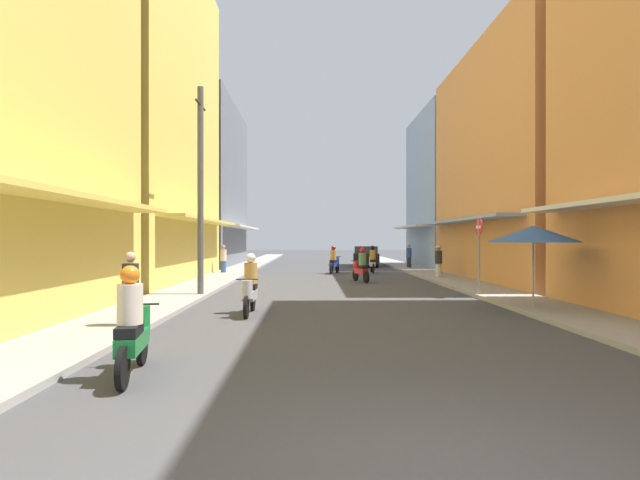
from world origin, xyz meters
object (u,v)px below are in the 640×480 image
(pedestrian_far, at_px, (409,257))
(utility_pole, at_px, (200,190))
(motorbike_red, at_px, (361,267))
(motorbike_green, at_px, (133,327))
(street_sign_no_entry, at_px, (479,246))
(motorbike_silver, at_px, (250,287))
(pedestrian_crossing, at_px, (223,260))
(motorbike_white, at_px, (372,261))
(parked_car, at_px, (366,256))
(pedestrian_foreground, at_px, (439,259))
(pedestrian_midway, at_px, (130,291))
(vendor_umbrella, at_px, (533,234))
(motorbike_blue, at_px, (334,261))

(pedestrian_far, bearing_deg, utility_pole, -124.77)
(motorbike_red, xyz_separation_m, motorbike_green, (-4.77, -14.42, 0.00))
(street_sign_no_entry, bearing_deg, pedestrian_far, 87.09)
(motorbike_silver, bearing_deg, pedestrian_crossing, 103.38)
(motorbike_silver, relative_size, motorbike_white, 1.00)
(parked_car, bearing_deg, pedestrian_foreground, -77.41)
(pedestrian_midway, bearing_deg, motorbike_red, 61.27)
(motorbike_white, xyz_separation_m, pedestrian_midway, (-7.38, -17.04, 0.13))
(motorbike_green, bearing_deg, motorbike_silver, 80.32)
(motorbike_white, height_order, vendor_umbrella, vendor_umbrella)
(motorbike_white, bearing_deg, pedestrian_foreground, -57.34)
(motorbike_silver, bearing_deg, utility_pole, 120.77)
(motorbike_blue, height_order, pedestrian_crossing, pedestrian_crossing)
(motorbike_white, bearing_deg, street_sign_no_entry, -80.01)
(pedestrian_crossing, xyz_separation_m, vendor_umbrella, (10.81, -13.26, 1.27))
(motorbike_red, relative_size, pedestrian_far, 1.07)
(pedestrian_far, distance_m, vendor_umbrella, 17.65)
(parked_car, relative_size, utility_pole, 0.61)
(pedestrian_foreground, bearing_deg, parked_car, 102.59)
(parked_car, relative_size, vendor_umbrella, 1.77)
(motorbike_silver, xyz_separation_m, pedestrian_midway, (-2.25, -2.12, 0.13))
(pedestrian_crossing, bearing_deg, pedestrian_midway, -86.38)
(motorbike_green, height_order, motorbike_white, same)
(pedestrian_midway, xyz_separation_m, pedestrian_crossing, (-1.00, 15.75, -0.03))
(street_sign_no_entry, bearing_deg, vendor_umbrella, -82.51)
(motorbike_blue, relative_size, pedestrian_foreground, 1.02)
(motorbike_white, relative_size, vendor_umbrella, 0.76)
(motorbike_green, xyz_separation_m, utility_pole, (-1.18, 8.99, 2.88))
(motorbike_silver, height_order, pedestrian_midway, pedestrian_midway)
(motorbike_silver, xyz_separation_m, vendor_umbrella, (7.57, 0.37, 1.38))
(motorbike_red, bearing_deg, motorbike_blue, 100.08)
(utility_pole, xyz_separation_m, street_sign_no_entry, (9.28, -0.19, -1.87))
(parked_car, distance_m, pedestrian_far, 4.04)
(motorbike_red, height_order, parked_car, motorbike_red)
(pedestrian_foreground, xyz_separation_m, pedestrian_crossing, (-11.09, 2.94, -0.15))
(parked_car, xyz_separation_m, pedestrian_midway, (-7.74, -23.33, 0.10))
(motorbike_silver, relative_size, pedestrian_far, 1.10)
(pedestrian_midway, bearing_deg, pedestrian_foreground, 51.78)
(motorbike_green, relative_size, vendor_umbrella, 0.75)
(motorbike_green, relative_size, pedestrian_crossing, 1.11)
(motorbike_silver, distance_m, parked_car, 21.91)
(motorbike_green, distance_m, parked_car, 27.42)
(motorbike_silver, xyz_separation_m, motorbike_red, (3.84, 8.97, 0.00))
(parked_car, distance_m, vendor_umbrella, 20.98)
(street_sign_no_entry, bearing_deg, utility_pole, 178.84)
(motorbike_silver, distance_m, motorbike_white, 15.78)
(motorbike_white, relative_size, pedestrian_foreground, 1.06)
(pedestrian_foreground, distance_m, street_sign_no_entry, 7.41)
(motorbike_blue, height_order, pedestrian_foreground, pedestrian_foreground)
(pedestrian_foreground, bearing_deg, street_sign_no_entry, -95.23)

